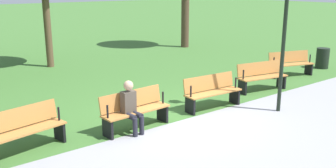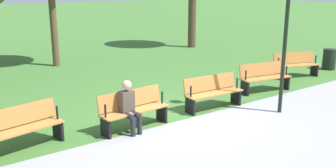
{
  "view_description": "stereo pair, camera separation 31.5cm",
  "coord_description": "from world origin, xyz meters",
  "px_view_note": "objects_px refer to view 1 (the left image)",
  "views": [
    {
      "loc": [
        5.67,
        6.91,
        3.28
      ],
      "look_at": [
        0.0,
        -0.45,
        0.8
      ],
      "focal_mm": 40.23,
      "sensor_mm": 36.0,
      "label": 1
    },
    {
      "loc": [
        5.42,
        7.1,
        3.28
      ],
      "look_at": [
        0.0,
        -0.45,
        0.8
      ],
      "focal_mm": 40.23,
      "sensor_mm": 36.0,
      "label": 2
    }
  ],
  "objects_px": {
    "person_seated": "(131,106)",
    "trash_bin": "(322,58)",
    "bench_2": "(212,91)",
    "bench_1": "(261,76)",
    "bench_3": "(135,109)",
    "bench_4": "(22,129)",
    "bench_0": "(290,63)"
  },
  "relations": [
    {
      "from": "bench_0",
      "to": "bench_4",
      "type": "height_order",
      "value": "same"
    },
    {
      "from": "bench_3",
      "to": "bench_4",
      "type": "relative_size",
      "value": 0.98
    },
    {
      "from": "bench_4",
      "to": "trash_bin",
      "type": "bearing_deg",
      "value": 172.19
    },
    {
      "from": "bench_3",
      "to": "person_seated",
      "type": "relative_size",
      "value": 1.43
    },
    {
      "from": "bench_4",
      "to": "bench_2",
      "type": "bearing_deg",
      "value": 165.71
    },
    {
      "from": "bench_1",
      "to": "bench_2",
      "type": "height_order",
      "value": "same"
    },
    {
      "from": "bench_4",
      "to": "trash_bin",
      "type": "relative_size",
      "value": 2.17
    },
    {
      "from": "bench_4",
      "to": "bench_1",
      "type": "bearing_deg",
      "value": 169.26
    },
    {
      "from": "bench_3",
      "to": "bench_2",
      "type": "bearing_deg",
      "value": 176.42
    },
    {
      "from": "bench_3",
      "to": "person_seated",
      "type": "distance_m",
      "value": 0.3
    },
    {
      "from": "bench_2",
      "to": "person_seated",
      "type": "relative_size",
      "value": 1.43
    },
    {
      "from": "bench_0",
      "to": "trash_bin",
      "type": "height_order",
      "value": "bench_0"
    },
    {
      "from": "bench_1",
      "to": "bench_3",
      "type": "bearing_deg",
      "value": 14.29
    },
    {
      "from": "bench_0",
      "to": "bench_3",
      "type": "distance_m",
      "value": 7.39
    },
    {
      "from": "bench_3",
      "to": "trash_bin",
      "type": "relative_size",
      "value": 2.13
    },
    {
      "from": "bench_3",
      "to": "bench_4",
      "type": "xyz_separation_m",
      "value": [
        2.46,
        -0.31,
        0.0
      ]
    },
    {
      "from": "bench_1",
      "to": "bench_3",
      "type": "xyz_separation_m",
      "value": [
        4.93,
        0.31,
        0.0
      ]
    },
    {
      "from": "bench_0",
      "to": "trash_bin",
      "type": "xyz_separation_m",
      "value": [
        -2.15,
        -0.0,
        -0.07
      ]
    },
    {
      "from": "bench_0",
      "to": "bench_4",
      "type": "xyz_separation_m",
      "value": [
        9.79,
        0.61,
        0.0
      ]
    },
    {
      "from": "bench_1",
      "to": "person_seated",
      "type": "height_order",
      "value": "person_seated"
    },
    {
      "from": "bench_1",
      "to": "bench_2",
      "type": "bearing_deg",
      "value": 17.85
    },
    {
      "from": "bench_1",
      "to": "bench_4",
      "type": "distance_m",
      "value": 7.39
    },
    {
      "from": "bench_4",
      "to": "person_seated",
      "type": "distance_m",
      "value": 2.31
    },
    {
      "from": "bench_2",
      "to": "trash_bin",
      "type": "distance_m",
      "value": 7.06
    },
    {
      "from": "person_seated",
      "to": "bench_4",
      "type": "bearing_deg",
      "value": -15.11
    },
    {
      "from": "bench_2",
      "to": "person_seated",
      "type": "bearing_deg",
      "value": 6.89
    },
    {
      "from": "bench_4",
      "to": "trash_bin",
      "type": "distance_m",
      "value": 11.95
    },
    {
      "from": "bench_0",
      "to": "bench_3",
      "type": "height_order",
      "value": "same"
    },
    {
      "from": "bench_3",
      "to": "bench_4",
      "type": "height_order",
      "value": "same"
    },
    {
      "from": "person_seated",
      "to": "trash_bin",
      "type": "height_order",
      "value": "person_seated"
    },
    {
      "from": "bench_2",
      "to": "bench_0",
      "type": "bearing_deg",
      "value": -165.75
    },
    {
      "from": "bench_2",
      "to": "person_seated",
      "type": "height_order",
      "value": "person_seated"
    }
  ]
}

